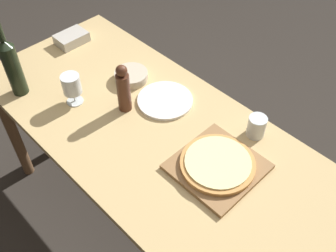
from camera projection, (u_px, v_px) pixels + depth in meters
ground_plane at (157, 223)px, 2.20m from camera, size 12.00×12.00×0.00m
dining_table at (154, 145)px, 1.70m from camera, size 0.77×1.76×0.77m
cutting_board at (217, 167)px, 1.49m from camera, size 0.31×0.31×0.02m
pizza at (218, 163)px, 1.48m from camera, size 0.29×0.29×0.02m
wine_bottle at (12, 66)px, 1.69m from camera, size 0.07×0.07×0.37m
pepper_mill at (123, 89)px, 1.64m from camera, size 0.06×0.06×0.23m
wine_glass at (71, 85)px, 1.68m from camera, size 0.08×0.08×0.15m
small_bowl at (131, 76)px, 1.84m from camera, size 0.16×0.16×0.04m
drinking_tumbler at (257, 126)px, 1.58m from camera, size 0.08×0.08×0.09m
dinner_plate at (165, 100)px, 1.75m from camera, size 0.25×0.25×0.01m
food_container at (72, 38)px, 2.04m from camera, size 0.16×0.11×0.05m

